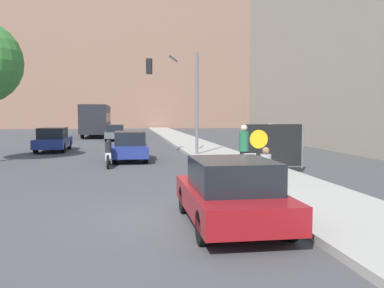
# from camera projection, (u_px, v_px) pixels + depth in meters

# --- Properties ---
(ground_plane) EXTENTS (160.00, 160.00, 0.00)m
(ground_plane) POSITION_uv_depth(u_px,v_px,m) (176.00, 220.00, 9.57)
(ground_plane) COLOR #444447
(sidewalk_curb) EXTENTS (3.08, 90.00, 0.17)m
(sidewalk_curb) POSITION_uv_depth(u_px,v_px,m) (212.00, 153.00, 24.93)
(sidewalk_curb) COLOR #A8A399
(sidewalk_curb) RESTS_ON ground_plane
(building_backdrop_far) EXTENTS (52.00, 12.00, 26.95)m
(building_backdrop_far) POSITION_uv_depth(u_px,v_px,m) (121.00, 49.00, 73.70)
(building_backdrop_far) COLOR #936B56
(building_backdrop_far) RESTS_ON ground_plane
(building_backdrop_right) EXTENTS (10.00, 32.00, 14.41)m
(building_backdrop_right) POSITION_uv_depth(u_px,v_px,m) (384.00, 45.00, 30.01)
(building_backdrop_right) COLOR gray
(building_backdrop_right) RESTS_ON ground_plane
(seated_protester) EXTENTS (0.92, 0.77, 1.18)m
(seated_protester) POSITION_uv_depth(u_px,v_px,m) (266.00, 165.00, 13.16)
(seated_protester) COLOR #474C56
(seated_protester) RESTS_ON sidewalk_curb
(jogger_on_sidewalk) EXTENTS (0.34, 0.34, 1.83)m
(jogger_on_sidewalk) POSITION_uv_depth(u_px,v_px,m) (244.00, 150.00, 15.01)
(jogger_on_sidewalk) COLOR black
(jogger_on_sidewalk) RESTS_ON sidewalk_curb
(pedestrian_behind) EXTENTS (0.34, 0.34, 1.80)m
(pedestrian_behind) POSITION_uv_depth(u_px,v_px,m) (270.00, 145.00, 17.66)
(pedestrian_behind) COLOR #334775
(pedestrian_behind) RESTS_ON sidewalk_curb
(protest_banner) EXTENTS (2.61, 0.06, 1.79)m
(protest_banner) POSITION_uv_depth(u_px,v_px,m) (272.00, 145.00, 17.07)
(protest_banner) COLOR slate
(protest_banner) RESTS_ON sidewalk_curb
(traffic_light_pole) EXTENTS (2.82, 2.58, 5.54)m
(traffic_light_pole) POSITION_uv_depth(u_px,v_px,m) (179.00, 86.00, 23.42)
(traffic_light_pole) COLOR slate
(traffic_light_pole) RESTS_ON sidewalk_curb
(parked_car_curbside) EXTENTS (1.84, 4.11, 1.43)m
(parked_car_curbside) POSITION_uv_depth(u_px,v_px,m) (231.00, 192.00, 9.02)
(parked_car_curbside) COLOR maroon
(parked_car_curbside) RESTS_ON ground_plane
(car_on_road_nearest) EXTENTS (1.71, 4.16, 1.49)m
(car_on_road_nearest) POSITION_uv_depth(u_px,v_px,m) (130.00, 146.00, 21.60)
(car_on_road_nearest) COLOR navy
(car_on_road_nearest) RESTS_ON ground_plane
(car_on_road_midblock) EXTENTS (1.81, 4.63, 1.50)m
(car_on_road_midblock) POSITION_uv_depth(u_px,v_px,m) (53.00, 140.00, 27.04)
(car_on_road_midblock) COLOR navy
(car_on_road_midblock) RESTS_ON ground_plane
(car_on_road_distant) EXTENTS (1.70, 4.19, 1.41)m
(car_on_road_distant) POSITION_uv_depth(u_px,v_px,m) (115.00, 133.00, 37.81)
(car_on_road_distant) COLOR #565B60
(car_on_road_distant) RESTS_ON ground_plane
(city_bus_on_road) EXTENTS (2.53, 11.58, 3.25)m
(city_bus_on_road) POSITION_uv_depth(u_px,v_px,m) (96.00, 119.00, 44.88)
(city_bus_on_road) COLOR #232328
(city_bus_on_road) RESTS_ON ground_plane
(motorcycle_on_road) EXTENTS (0.28, 2.10, 1.23)m
(motorcycle_on_road) POSITION_uv_depth(u_px,v_px,m) (109.00, 155.00, 19.09)
(motorcycle_on_road) COLOR white
(motorcycle_on_road) RESTS_ON ground_plane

